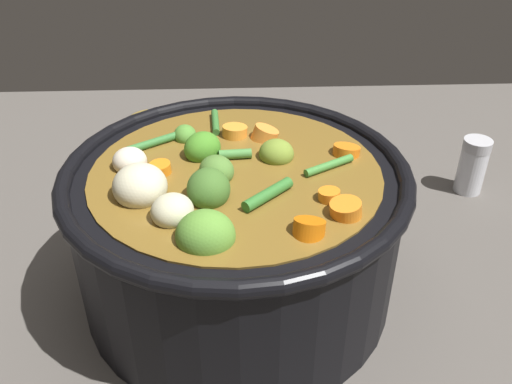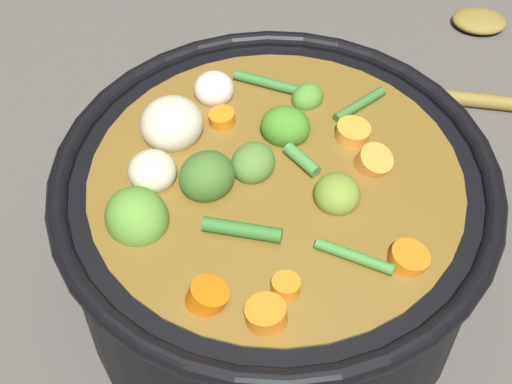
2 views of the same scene
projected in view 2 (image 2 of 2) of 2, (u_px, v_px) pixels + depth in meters
ground_plane at (272, 288)px, 0.67m from camera, size 1.10×1.10×0.00m
cooking_pot at (273, 232)px, 0.61m from camera, size 0.33×0.33×0.18m
wooden_spoon at (481, 62)px, 0.85m from camera, size 0.22×0.22×0.02m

